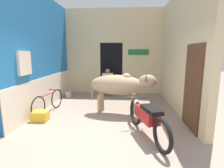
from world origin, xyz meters
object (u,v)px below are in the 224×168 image
bicycle (48,102)px  crate (40,116)px  motorcycle_near (147,117)px  shopkeeper_seated (108,82)px  bucket (69,94)px  plastic_stool (102,91)px  cow (120,85)px

bicycle → crate: 0.74m
motorcycle_near → bicycle: motorcycle_near is taller
crate → shopkeeper_seated: bearing=62.3°
motorcycle_near → bucket: motorcycle_near is taller
motorcycle_near → shopkeeper_seated: size_ratio=1.66×
crate → bucket: 2.62m
shopkeeper_seated → plastic_stool: shopkeeper_seated is taller
shopkeeper_seated → bucket: size_ratio=4.61×
motorcycle_near → crate: size_ratio=4.51×
cow → shopkeeper_seated: size_ratio=1.72×
motorcycle_near → crate: (-2.87, 0.71, -0.31)m
shopkeeper_seated → plastic_stool: size_ratio=3.09×
plastic_stool → shopkeeper_seated: bearing=12.7°
shopkeeper_seated → bucket: (-1.64, -0.44, -0.48)m
motorcycle_near → plastic_stool: (-1.53, 3.72, -0.24)m
crate → cow: bearing=17.8°
motorcycle_near → plastic_stool: bearing=112.3°
motorcycle_near → bicycle: (-2.93, 1.42, -0.12)m
plastic_stool → bucket: plastic_stool is taller
cow → bucket: (-2.26, 1.91, -0.79)m
shopkeeper_seated → crate: shopkeeper_seated is taller
cow → bicycle: cow is taller
plastic_stool → bucket: (-1.38, -0.38, -0.08)m
bicycle → bucket: 1.93m
bicycle → plastic_stool: bicycle is taller
cow → shopkeeper_seated: bearing=104.8°
plastic_stool → crate: size_ratio=0.88×
shopkeeper_seated → crate: (-1.61, -3.07, -0.47)m
crate → motorcycle_near: bearing=-13.9°
motorcycle_near → crate: 2.98m
bicycle → crate: bearing=-85.1°
plastic_stool → cow: bearing=-68.9°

